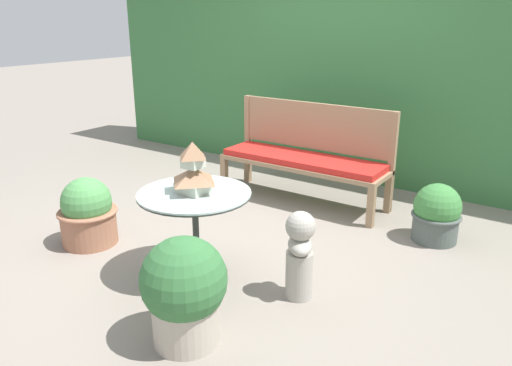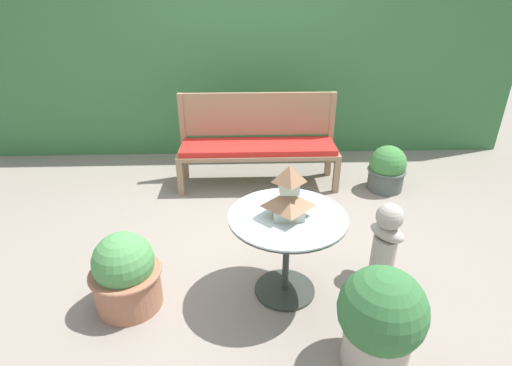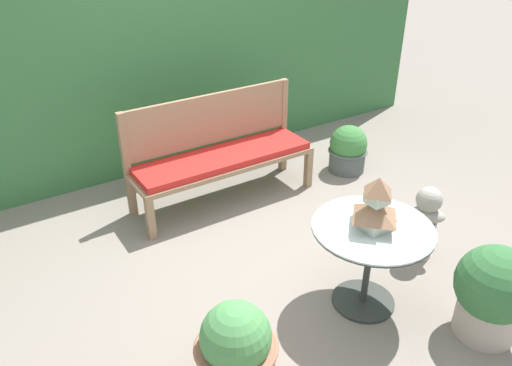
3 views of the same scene
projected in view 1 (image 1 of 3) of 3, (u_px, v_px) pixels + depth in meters
ground at (233, 235)px, 4.14m from camera, size 30.00×30.00×0.00m
foliage_hedge_back at (354, 77)px, 5.58m from camera, size 6.40×0.75×2.14m
garden_bench at (303, 163)px, 4.76m from camera, size 1.64×0.47×0.46m
bench_backrest at (314, 131)px, 4.84m from camera, size 1.64×0.06×0.94m
patio_table at (195, 210)px, 3.35m from camera, size 0.76×0.76×0.62m
pagoda_birdhouse at (193, 171)px, 3.26m from camera, size 0.26×0.26×0.35m
garden_bust at (300, 253)px, 3.14m from camera, size 0.27×0.31×0.59m
potted_plant_table_near at (88, 213)px, 3.92m from camera, size 0.47×0.47×0.54m
potted_plant_hedge_corner at (184, 290)px, 2.69m from camera, size 0.48×0.48×0.62m
potted_plant_patio_mid at (436, 214)px, 3.97m from camera, size 0.39×0.39×0.48m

